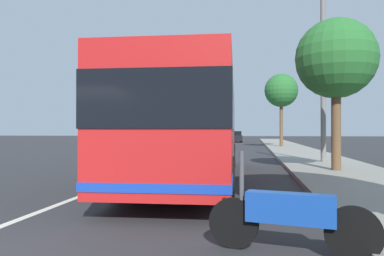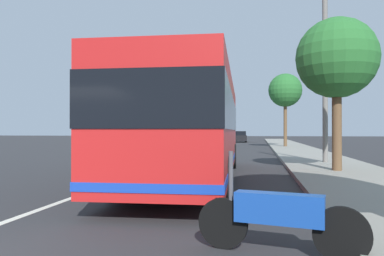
{
  "view_description": "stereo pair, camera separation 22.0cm",
  "coord_description": "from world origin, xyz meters",
  "px_view_note": "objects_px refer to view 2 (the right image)",
  "views": [
    {
      "loc": [
        -2.93,
        -4.01,
        1.55
      ],
      "look_at": [
        10.54,
        -1.84,
        1.65
      ],
      "focal_mm": 34.86,
      "sensor_mm": 36.0,
      "label": 1
    },
    {
      "loc": [
        -2.9,
        -4.23,
        1.55
      ],
      "look_at": [
        10.54,
        -1.84,
        1.65
      ],
      "focal_mm": 34.86,
      "sensor_mm": 36.0,
      "label": 2
    }
  ],
  "objects_px": {
    "coach_bus": "(192,124)",
    "car_oncoming": "(240,137)",
    "roadside_tree_far_block": "(285,91)",
    "utility_pole": "(325,79)",
    "motorcycle_angled": "(278,216)",
    "roadside_tree_mid_block": "(337,59)",
    "car_side_street": "(204,139)"
  },
  "relations": [
    {
      "from": "car_side_street",
      "to": "roadside_tree_mid_block",
      "type": "height_order",
      "value": "roadside_tree_mid_block"
    },
    {
      "from": "motorcycle_angled",
      "to": "car_oncoming",
      "type": "height_order",
      "value": "car_oncoming"
    },
    {
      "from": "coach_bus",
      "to": "car_oncoming",
      "type": "relative_size",
      "value": 2.61
    },
    {
      "from": "utility_pole",
      "to": "coach_bus",
      "type": "bearing_deg",
      "value": 139.7
    },
    {
      "from": "roadside_tree_far_block",
      "to": "utility_pole",
      "type": "bearing_deg",
      "value": -178.23
    },
    {
      "from": "motorcycle_angled",
      "to": "roadside_tree_far_block",
      "type": "relative_size",
      "value": 0.31
    },
    {
      "from": "car_side_street",
      "to": "roadside_tree_mid_block",
      "type": "relative_size",
      "value": 0.77
    },
    {
      "from": "roadside_tree_far_block",
      "to": "car_side_street",
      "type": "bearing_deg",
      "value": 58.9
    },
    {
      "from": "car_oncoming",
      "to": "roadside_tree_far_block",
      "type": "xyz_separation_m",
      "value": [
        -16.47,
        -5.0,
        4.54
      ]
    },
    {
      "from": "car_oncoming",
      "to": "roadside_tree_far_block",
      "type": "height_order",
      "value": "roadside_tree_far_block"
    },
    {
      "from": "motorcycle_angled",
      "to": "roadside_tree_mid_block",
      "type": "relative_size",
      "value": 0.37
    },
    {
      "from": "motorcycle_angled",
      "to": "roadside_tree_far_block",
      "type": "bearing_deg",
      "value": -81.58
    },
    {
      "from": "car_oncoming",
      "to": "roadside_tree_far_block",
      "type": "bearing_deg",
      "value": -167.24
    },
    {
      "from": "coach_bus",
      "to": "roadside_tree_far_block",
      "type": "relative_size",
      "value": 1.72
    },
    {
      "from": "car_side_street",
      "to": "roadside_tree_far_block",
      "type": "xyz_separation_m",
      "value": [
        -5.02,
        -8.31,
        4.58
      ]
    },
    {
      "from": "coach_bus",
      "to": "car_oncoming",
      "type": "distance_m",
      "value": 39.99
    },
    {
      "from": "roadside_tree_far_block",
      "to": "utility_pole",
      "type": "xyz_separation_m",
      "value": [
        -17.51,
        -0.54,
        -1.33
      ]
    },
    {
      "from": "coach_bus",
      "to": "car_side_street",
      "type": "distance_m",
      "value": 28.79
    },
    {
      "from": "utility_pole",
      "to": "roadside_tree_far_block",
      "type": "bearing_deg",
      "value": 1.77
    },
    {
      "from": "car_side_street",
      "to": "motorcycle_angled",
      "type": "bearing_deg",
      "value": 8.52
    },
    {
      "from": "motorcycle_angled",
      "to": "roadside_tree_mid_block",
      "type": "distance_m",
      "value": 10.22
    },
    {
      "from": "roadside_tree_mid_block",
      "to": "roadside_tree_far_block",
      "type": "height_order",
      "value": "roadside_tree_far_block"
    },
    {
      "from": "motorcycle_angled",
      "to": "roadside_tree_mid_block",
      "type": "bearing_deg",
      "value": -92.72
    },
    {
      "from": "motorcycle_angled",
      "to": "car_oncoming",
      "type": "distance_m",
      "value": 47.01
    },
    {
      "from": "car_side_street",
      "to": "car_oncoming",
      "type": "relative_size",
      "value": 0.96
    },
    {
      "from": "coach_bus",
      "to": "roadside_tree_far_block",
      "type": "bearing_deg",
      "value": -13.41
    },
    {
      "from": "coach_bus",
      "to": "car_oncoming",
      "type": "height_order",
      "value": "coach_bus"
    },
    {
      "from": "car_side_street",
      "to": "roadside_tree_far_block",
      "type": "bearing_deg",
      "value": 57.67
    },
    {
      "from": "motorcycle_angled",
      "to": "utility_pole",
      "type": "distance_m",
      "value": 13.68
    },
    {
      "from": "roadside_tree_far_block",
      "to": "utility_pole",
      "type": "distance_m",
      "value": 17.57
    },
    {
      "from": "utility_pole",
      "to": "car_side_street",
      "type": "bearing_deg",
      "value": 21.46
    },
    {
      "from": "car_side_street",
      "to": "utility_pole",
      "type": "bearing_deg",
      "value": 20.23
    }
  ]
}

